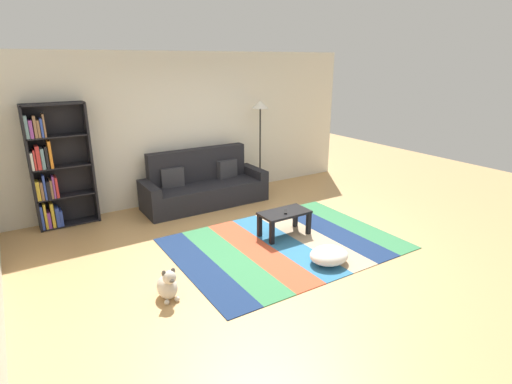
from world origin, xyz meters
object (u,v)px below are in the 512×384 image
dog (168,286)px  tv_remote (286,212)px  bookshelf (54,171)px  pouf (329,255)px  standing_lamp (260,116)px  coffee_table (284,216)px  couch (204,186)px

dog → tv_remote: bearing=17.2°
bookshelf → dog: bearing=-76.6°
pouf → tv_remote: 1.04m
pouf → standing_lamp: size_ratio=0.29×
pouf → dog: dog is taller
coffee_table → dog: bearing=-162.1°
couch → dog: bearing=-122.7°
couch → coffee_table: couch is taller
tv_remote → coffee_table: bearing=118.9°
bookshelf → pouf: (2.77, -3.27, -0.80)m
couch → pouf: 3.02m
tv_remote → standing_lamp: bearing=103.2°
couch → coffee_table: size_ratio=2.98×
coffee_table → tv_remote: 0.09m
couch → bookshelf: size_ratio=1.16×
coffee_table → standing_lamp: size_ratio=0.42×
coffee_table → pouf: coffee_table is taller
dog → tv_remote: size_ratio=2.65×
couch → bookshelf: bearing=173.2°
couch → standing_lamp: standing_lamp is taller
couch → dog: 3.13m
couch → dog: couch is taller
bookshelf → dog: (0.70, -2.92, -0.75)m
pouf → tv_remote: size_ratio=3.53×
bookshelf → standing_lamp: size_ratio=1.08×
dog → tv_remote: 2.21m
bookshelf → tv_remote: 3.64m
pouf → dog: (-2.08, 0.35, 0.04)m
couch → standing_lamp: 1.76m
coffee_table → standing_lamp: (0.90, 2.07, 1.20)m
couch → tv_remote: 2.03m
bookshelf → tv_remote: size_ratio=12.96×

